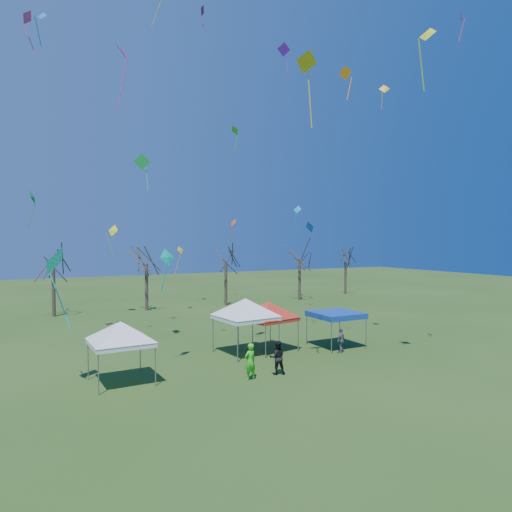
{
  "coord_description": "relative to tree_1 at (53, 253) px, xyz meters",
  "views": [
    {
      "loc": [
        -13.6,
        -20.36,
        6.95
      ],
      "look_at": [
        -1.36,
        3.0,
        6.02
      ],
      "focal_mm": 32.0,
      "sensor_mm": 36.0,
      "label": 1
    }
  ],
  "objects": [
    {
      "name": "tree_4",
      "position": [
        26.12,
        -0.65,
        0.27
      ],
      "size": [
        3.58,
        3.58,
        7.89
      ],
      "color": "#3D2D21",
      "rests_on": "ground"
    },
    {
      "name": "kite_3",
      "position": [
        13.52,
        -2.45,
        23.55
      ],
      "size": [
        0.95,
        1.09,
        2.71
      ],
      "rotation": [
        0.0,
        0.0,
        4.08
      ],
      "color": "red",
      "rests_on": "ground"
    },
    {
      "name": "kite_5",
      "position": [
        9.68,
        -26.36,
        9.73
      ],
      "size": [
        1.21,
        0.83,
        3.72
      ],
      "rotation": [
        0.0,
        0.0,
        3.06
      ],
      "color": "gold",
      "rests_on": "ground"
    },
    {
      "name": "kite_19",
      "position": [
        15.53,
        -5.21,
        2.78
      ],
      "size": [
        0.62,
        0.87,
        2.19
      ],
      "rotation": [
        0.0,
        0.0,
        4.82
      ],
      "color": "#F3440C",
      "rests_on": "ground"
    },
    {
      "name": "kite_22",
      "position": [
        11.13,
        -2.59,
        0.1
      ],
      "size": [
        1.11,
        1.04,
        2.94
      ],
      "rotation": [
        0.0,
        0.0,
        0.52
      ],
      "color": "yellow",
      "rests_on": "ground"
    },
    {
      "name": "kite_0",
      "position": [
        15.41,
        -28.56,
        11.33
      ],
      "size": [
        0.78,
        1.03,
        3.09
      ],
      "rotation": [
        0.0,
        0.0,
        4.96
      ],
      "color": "#D9EF19",
      "rests_on": "ground"
    },
    {
      "name": "ground",
      "position": [
        10.77,
        -24.65,
        -5.79
      ],
      "size": [
        140.0,
        140.0,
        0.0
      ],
      "primitive_type": "plane",
      "color": "#2B4B18",
      "rests_on": "ground"
    },
    {
      "name": "kite_6",
      "position": [
        23.09,
        -2.0,
        21.81
      ],
      "size": [
        1.56,
        0.94,
        3.42
      ],
      "rotation": [
        0.0,
        0.0,
        2.88
      ],
      "color": "purple",
      "rests_on": "ground"
    },
    {
      "name": "person_dark",
      "position": [
        8.99,
        -24.81,
        -4.92
      ],
      "size": [
        1.02,
        0.9,
        1.75
      ],
      "primitive_type": "imported",
      "rotation": [
        0.0,
        0.0,
        2.81
      ],
      "color": "black",
      "rests_on": "ground"
    },
    {
      "name": "kite_1",
      "position": [
        4.49,
        -20.51,
        0.18
      ],
      "size": [
        1.13,
        0.83,
        2.41
      ],
      "rotation": [
        0.0,
        0.0,
        0.44
      ],
      "color": "#0CB991",
      "rests_on": "ground"
    },
    {
      "name": "tree_2",
      "position": [
        8.4,
        -0.27,
        0.5
      ],
      "size": [
        3.71,
        3.71,
        8.18
      ],
      "color": "#3D2D21",
      "rests_on": "ground"
    },
    {
      "name": "tent_white_west",
      "position": [
        1.53,
        -22.55,
        -2.98
      ],
      "size": [
        3.95,
        3.95,
        3.48
      ],
      "rotation": [
        0.0,
        0.0,
        0.04
      ],
      "color": "gray",
      "rests_on": "ground"
    },
    {
      "name": "kite_7",
      "position": [
        -2.09,
        -13.27,
        14.79
      ],
      "size": [
        1.02,
        1.11,
        2.81
      ],
      "rotation": [
        0.0,
        0.0,
        4.22
      ],
      "color": "#E7337C",
      "rests_on": "ground"
    },
    {
      "name": "kite_8",
      "position": [
        2.72,
        -17.91,
        11.95
      ],
      "size": [
        1.43,
        1.66,
        4.05
      ],
      "rotation": [
        0.0,
        0.0,
        1.14
      ],
      "color": "#D72F9A",
      "rests_on": "ground"
    },
    {
      "name": "person_green",
      "position": [
        7.34,
        -24.96,
        -4.88
      ],
      "size": [
        0.74,
        0.58,
        1.81
      ],
      "primitive_type": "imported",
      "rotation": [
        0.0,
        0.0,
        3.38
      ],
      "color": "#3AD622",
      "rests_on": "ground"
    },
    {
      "name": "person_grey",
      "position": [
        14.73,
        -22.77,
        -5.01
      ],
      "size": [
        0.98,
        0.79,
        1.56
      ],
      "primitive_type": "imported",
      "rotation": [
        0.0,
        0.0,
        3.67
      ],
      "color": "slate",
      "rests_on": "ground"
    },
    {
      "name": "kite_9",
      "position": [
        18.56,
        -28.07,
        13.11
      ],
      "size": [
        0.66,
        0.6,
        1.66
      ],
      "rotation": [
        0.0,
        0.0,
        0.68
      ],
      "color": "#D62F66",
      "rests_on": "ground"
    },
    {
      "name": "tree_5",
      "position": [
        34.49,
        1.42,
        -0.06
      ],
      "size": [
        3.39,
        3.39,
        7.46
      ],
      "color": "#3D2D21",
      "rests_on": "ground"
    },
    {
      "name": "kite_25",
      "position": [
        18.55,
        -22.24,
        11.01
      ],
      "size": [
        0.81,
        0.72,
        1.59
      ],
      "rotation": [
        0.0,
        0.0,
        5.69
      ],
      "color": "yellow",
      "rests_on": "ground"
    },
    {
      "name": "kite_18",
      "position": [
        10.83,
        -15.78,
        8.81
      ],
      "size": [
        0.6,
        0.8,
        1.85
      ],
      "rotation": [
        0.0,
        0.0,
        1.81
      ],
      "color": "green",
      "rests_on": "ground"
    },
    {
      "name": "tent_white_mid",
      "position": [
        9.44,
        -20.22,
        -2.63
      ],
      "size": [
        4.42,
        4.42,
        3.91
      ],
      "rotation": [
        0.0,
        0.0,
        0.1
      ],
      "color": "gray",
      "rests_on": "ground"
    },
    {
      "name": "tree_1",
      "position": [
        0.0,
        0.0,
        0.0
      ],
      "size": [
        3.42,
        3.42,
        7.54
      ],
      "color": "#3D2D21",
      "rests_on": "ground"
    },
    {
      "name": "tree_3",
      "position": [
        16.8,
        -0.6,
        0.29
      ],
      "size": [
        3.59,
        3.59,
        7.91
      ],
      "color": "#3D2D21",
      "rests_on": "ground"
    },
    {
      "name": "kite_17",
      "position": [
        17.49,
        -15.36,
        2.13
      ],
      "size": [
        0.59,
        1.0,
        3.03
      ],
      "rotation": [
        0.0,
        0.0,
        1.6
      ],
      "color": "blue",
      "rests_on": "ground"
    },
    {
      "name": "kite_2",
      "position": [
        -1.52,
        0.41,
        4.95
      ],
      "size": [
        0.88,
        1.43,
        3.38
      ],
      "rotation": [
        0.0,
        0.0,
        1.28
      ],
      "color": "#179522",
      "rests_on": "ground"
    },
    {
      "name": "kite_12",
      "position": [
        26.01,
        -0.28,
        4.65
      ],
      "size": [
        1.0,
        1.19,
        3.26
      ],
      "rotation": [
        0.0,
        0.0,
        5.21
      ],
      "color": "#0CA5B9",
      "rests_on": "ground"
    },
    {
      "name": "kite_11",
      "position": [
        5.66,
        -10.11,
        7.09
      ],
      "size": [
        1.31,
        0.78,
        2.89
      ],
      "rotation": [
        0.0,
        0.0,
        3.07
      ],
      "color": "green",
      "rests_on": "ground"
    },
    {
      "name": "tent_blue",
      "position": [
        15.4,
        -21.38,
        -3.69
      ],
      "size": [
        2.92,
        2.92,
        2.28
      ],
      "rotation": [
        0.0,
        0.0,
        -0.0
      ],
      "color": "gray",
      "rests_on": "ground"
    },
    {
      "name": "kite_21",
      "position": [
        -1.27,
        -12.86,
        15.22
      ],
      "size": [
        0.82,
        0.81,
        2.13
      ],
      "rotation": [
        0.0,
        0.0,
        5.58
      ],
      "color": "#137FD3",
      "rests_on": "ground"
    },
    {
      "name": "kite_27",
      "position": [
        15.34,
        -22.3,
        11.46
      ],
      "size": [
        0.7,
        0.95,
        2.24
      ],
      "rotation": [
        0.0,
        0.0,
        1.95
      ],
      "color": "orange",
      "rests_on": "ground"
    },
    {
      "name": "kite_14",
      "position": [
        -1.38,
        -22.24,
        0.18
      ],
      "size": [
        1.49,
        1.73,
        3.95
      ],
      "rotation": [
        0.0,
        0.0,
        4.18
      ],
      "color": "#0DC4BE",
      "rests_on": "ground"
    },
    {
      "name": "kite_13",
      "position": [
        4.94,
        -1.87,
        2.02
      ],
      "size": [
        1.13,
        1.25,
        3.0
      ],
      "rotation": [
        0.0,
        0.0,
        5.32
      ],
      "color": "yellow",
      "rests_on": "ground"
    },
    {
      "name": "tent_red",
      "position": [
        11.05,
        -20.16,
        -2.91
      ],
      "size": [
        3.97,
        3.97,
        3.57
      ],
      "rotation": [
        0.0,
        0.0,
        0.2
      ],
      "color": "gray",
      "rests_on": "ground"
    }
  ]
}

